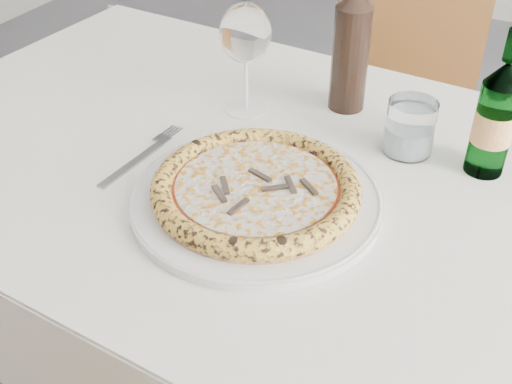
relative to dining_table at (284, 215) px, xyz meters
The scene contains 9 objects.
dining_table is the anchor object (origin of this frame).
chair_far 0.80m from the dining_table, 90.62° to the left, with size 0.50×0.50×0.93m.
plate 0.14m from the dining_table, 90.00° to the right, with size 0.36×0.36×0.02m.
pizza 0.15m from the dining_table, 90.00° to the right, with size 0.30×0.30×0.03m.
fork 0.25m from the dining_table, 160.80° to the right, with size 0.03×0.21×0.00m.
wine_glass 0.30m from the dining_table, 135.79° to the left, with size 0.09×0.09×0.19m.
tumbler 0.24m from the dining_table, 41.59° to the left, with size 0.08×0.08×0.09m.
beer_bottle 0.35m from the dining_table, 26.25° to the left, with size 0.06×0.06×0.23m.
wine_bottle 0.31m from the dining_table, 86.83° to the left, with size 0.06×0.06×0.26m.
Camera 1 is at (0.23, -0.61, 1.31)m, focal length 45.00 mm.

